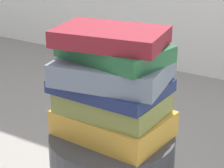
{
  "coord_description": "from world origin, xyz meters",
  "views": [
    {
      "loc": [
        0.52,
        -0.83,
        1.08
      ],
      "look_at": [
        0.0,
        0.0,
        0.69
      ],
      "focal_mm": 69.53,
      "sensor_mm": 36.0,
      "label": 1
    }
  ],
  "objects_px": {
    "book_ochre": "(113,123)",
    "book_olive": "(112,103)",
    "book_navy": "(111,86)",
    "book_slate": "(114,70)",
    "book_maroon": "(110,37)",
    "book_forest": "(113,51)"
  },
  "relations": [
    {
      "from": "book_slate",
      "to": "book_maroon",
      "type": "height_order",
      "value": "book_maroon"
    },
    {
      "from": "book_ochre",
      "to": "book_maroon",
      "type": "distance_m",
      "value": 0.23
    },
    {
      "from": "book_ochre",
      "to": "book_navy",
      "type": "relative_size",
      "value": 1.02
    },
    {
      "from": "book_maroon",
      "to": "book_forest",
      "type": "bearing_deg",
      "value": 83.68
    },
    {
      "from": "book_ochre",
      "to": "book_slate",
      "type": "distance_m",
      "value": 0.14
    },
    {
      "from": "book_olive",
      "to": "book_slate",
      "type": "height_order",
      "value": "book_slate"
    },
    {
      "from": "book_olive",
      "to": "book_navy",
      "type": "distance_m",
      "value": 0.04
    },
    {
      "from": "book_maroon",
      "to": "book_navy",
      "type": "bearing_deg",
      "value": 102.97
    },
    {
      "from": "book_navy",
      "to": "book_forest",
      "type": "height_order",
      "value": "book_forest"
    },
    {
      "from": "book_ochre",
      "to": "book_olive",
      "type": "height_order",
      "value": "book_olive"
    },
    {
      "from": "book_navy",
      "to": "book_slate",
      "type": "bearing_deg",
      "value": 5.95
    },
    {
      "from": "book_ochre",
      "to": "book_forest",
      "type": "bearing_deg",
      "value": 131.46
    },
    {
      "from": "book_olive",
      "to": "book_forest",
      "type": "height_order",
      "value": "book_forest"
    },
    {
      "from": "book_olive",
      "to": "book_navy",
      "type": "relative_size",
      "value": 0.95
    },
    {
      "from": "book_forest",
      "to": "book_ochre",
      "type": "bearing_deg",
      "value": -42.9
    },
    {
      "from": "book_ochre",
      "to": "book_olive",
      "type": "xyz_separation_m",
      "value": [
        0.0,
        -0.01,
        0.06
      ]
    },
    {
      "from": "book_ochre",
      "to": "book_olive",
      "type": "bearing_deg",
      "value": -66.7
    },
    {
      "from": "book_ochre",
      "to": "book_olive",
      "type": "distance_m",
      "value": 0.06
    },
    {
      "from": "book_ochre",
      "to": "book_navy",
      "type": "distance_m",
      "value": 0.1
    },
    {
      "from": "book_ochre",
      "to": "book_navy",
      "type": "xyz_separation_m",
      "value": [
        -0.01,
        -0.0,
        0.1
      ]
    },
    {
      "from": "book_slate",
      "to": "book_forest",
      "type": "height_order",
      "value": "book_forest"
    },
    {
      "from": "book_olive",
      "to": "book_navy",
      "type": "bearing_deg",
      "value": 145.84
    }
  ]
}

